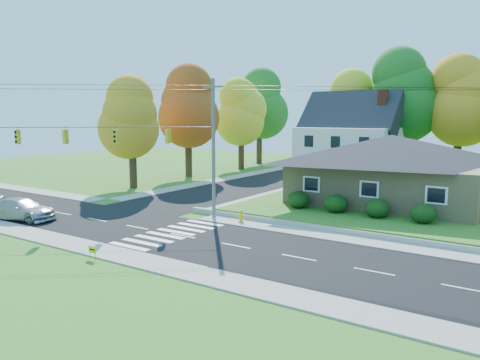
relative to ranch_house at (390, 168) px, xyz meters
The scene contains 21 objects.
ground 18.18m from the ranch_house, 116.57° to the right, with size 120.00×120.00×0.00m, color #3D7923.
road_main 18.18m from the ranch_house, 116.57° to the right, with size 90.00×8.00×0.02m, color black.
road_cross 19.15m from the ranch_house, 147.99° to the left, with size 8.00×44.00×0.02m, color black.
sidewalk_north 13.98m from the ranch_house, 126.03° to the right, with size 90.00×2.00×0.08m, color #9C9A90.
sidewalk_south 22.70m from the ranch_house, 110.85° to the right, with size 90.00×2.00×0.08m, color #9C9A90.
lawn 7.69m from the ranch_house, 45.00° to the left, with size 30.00×30.00×0.50m, color #3D7923.
ranch_house is the anchor object (origin of this frame).
colonial_house 14.46m from the ranch_house, 123.55° to the left, with size 10.40×8.40×9.60m.
hedge_row 6.57m from the ranch_house, 94.61° to the right, with size 10.70×1.70×1.27m.
traffic_infrastructure 16.87m from the ranch_house, 119.09° to the right, with size 38.10×10.66×10.00m.
tree_lot_0 21.20m from the ranch_house, 119.05° to the left, with size 6.72×6.72×12.51m.
tree_lot_1 18.58m from the ranch_house, 103.24° to the left, with size 7.84×7.84×14.60m.
tree_lot_2 18.99m from the ranch_house, 83.66° to the left, with size 7.28×7.28×13.56m.
tree_west_0 25.61m from the ranch_house, behind, with size 6.16×6.16×11.47m.
tree_west_1 27.18m from the ranch_house, 167.01° to the left, with size 7.28×7.28×13.56m.
tree_west_2 30.03m from the ranch_house, 147.38° to the left, with size 6.72×6.72×12.51m.
tree_west_3 36.60m from the ranch_house, 138.37° to the left, with size 7.84×7.84×14.60m.
silver_sedan 28.08m from the ranch_house, 137.29° to the right, with size 2.13×5.25×1.52m, color #AAAAAA.
white_car 25.43m from the ranch_house, 130.63° to the left, with size 1.38×3.95×1.30m, color white.
fire_hydrant 13.29m from the ranch_house, 123.06° to the right, with size 0.50×0.39×0.87m.
yard_sign 24.02m from the ranch_house, 111.65° to the right, with size 0.56×0.04×0.70m.
Camera 1 is at (18.66, -21.42, 7.43)m, focal length 35.00 mm.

